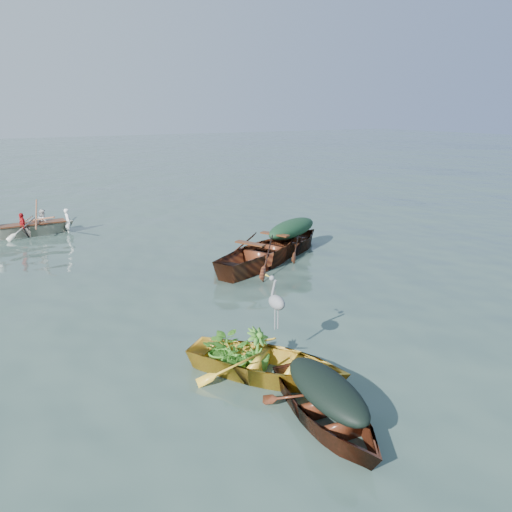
{
  "coord_description": "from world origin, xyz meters",
  "views": [
    {
      "loc": [
        -6.2,
        -9.57,
        4.18
      ],
      "look_at": [
        -0.05,
        1.11,
        0.5
      ],
      "focal_mm": 35.0,
      "sensor_mm": 36.0,
      "label": 1
    }
  ],
  "objects": [
    {
      "name": "dark_tarp_cover",
      "position": [
        -2.41,
        -4.91,
        0.59
      ],
      "size": [
        0.85,
        1.84,
        0.4
      ],
      "primitive_type": "ellipsoid",
      "rotation": [
        0.0,
        0.0,
        -0.11
      ],
      "color": "black",
      "rests_on": "dark_covered_boat"
    },
    {
      "name": "rowed_boat",
      "position": [
        -4.52,
        8.51,
        0.0
      ],
      "size": [
        3.75,
        1.2,
        0.86
      ],
      "primitive_type": "imported",
      "rotation": [
        0.0,
        0.0,
        1.59
      ],
      "color": "beige",
      "rests_on": "ground"
    },
    {
      "name": "dark_covered_boat",
      "position": [
        -2.41,
        -4.91,
        0.0
      ],
      "size": [
        1.55,
        3.34,
        0.78
      ],
      "primitive_type": "imported",
      "rotation": [
        0.0,
        0.0,
        -0.11
      ],
      "color": "#572314",
      "rests_on": "ground"
    },
    {
      "name": "thwart_benches",
      "position": [
        0.5,
        1.7,
        0.63
      ],
      "size": [
        2.67,
        1.94,
        0.04
      ],
      "primitive_type": null,
      "rotation": [
        0.0,
        0.0,
        2.02
      ],
      "color": "#462310",
      "rests_on": "open_wooden_boat"
    },
    {
      "name": "rowers",
      "position": [
        -4.52,
        8.51,
        0.81
      ],
      "size": [
        2.63,
        1.06,
        0.76
      ],
      "primitive_type": "imported",
      "rotation": [
        0.0,
        0.0,
        1.59
      ],
      "color": "white",
      "rests_on": "rowed_boat"
    },
    {
      "name": "open_wooden_boat",
      "position": [
        0.5,
        1.7,
        0.0
      ],
      "size": [
        5.2,
        3.6,
        1.21
      ],
      "primitive_type": "imported",
      "rotation": [
        0.0,
        0.0,
        2.02
      ],
      "color": "brown",
      "rests_on": "ground"
    },
    {
      "name": "yellow_dinghy",
      "position": [
        -2.46,
        -3.44,
        0.0
      ],
      "size": [
        3.2,
        3.54,
        0.92
      ],
      "primitive_type": "imported",
      "rotation": [
        0.0,
        0.0,
        0.66
      ],
      "color": "yellow",
      "rests_on": "ground"
    },
    {
      "name": "oars",
      "position": [
        -4.52,
        8.51,
        0.46
      ],
      "size": [
        0.66,
        2.61,
        0.06
      ],
      "primitive_type": null,
      "rotation": [
        0.0,
        0.0,
        1.59
      ],
      "color": "brown",
      "rests_on": "rowed_boat"
    },
    {
      "name": "ground",
      "position": [
        0.0,
        0.0,
        0.0
      ],
      "size": [
        140.0,
        140.0,
        0.0
      ],
      "primitive_type": "plane",
      "color": "#395047",
      "rests_on": "ground"
    },
    {
      "name": "heron",
      "position": [
        -2.06,
        -3.07,
        0.92
      ],
      "size": [
        0.47,
        0.49,
        0.92
      ],
      "primitive_type": null,
      "rotation": [
        0.0,
        0.0,
        0.66
      ],
      "color": "gray",
      "rests_on": "yellow_dinghy"
    },
    {
      "name": "green_tarp_cover",
      "position": [
        1.93,
        2.41,
        0.76
      ],
      "size": [
        2.43,
        1.71,
        0.52
      ],
      "primitive_type": "ellipsoid",
      "rotation": [
        0.0,
        0.0,
        2.04
      ],
      "color": "#143220",
      "rests_on": "green_tarp_boat"
    },
    {
      "name": "dinghy_weeds",
      "position": [
        -2.78,
        -2.99,
        0.76
      ],
      "size": [
        1.1,
        1.14,
        0.6
      ],
      "primitive_type": "imported",
      "rotation": [
        0.0,
        0.0,
        0.66
      ],
      "color": "#2F701D",
      "rests_on": "yellow_dinghy"
    },
    {
      "name": "green_tarp_boat",
      "position": [
        1.93,
        2.41,
        0.0
      ],
      "size": [
        4.42,
        3.11,
        0.99
      ],
      "primitive_type": "imported",
      "rotation": [
        0.0,
        0.0,
        2.04
      ],
      "color": "#41250F",
      "rests_on": "ground"
    }
  ]
}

